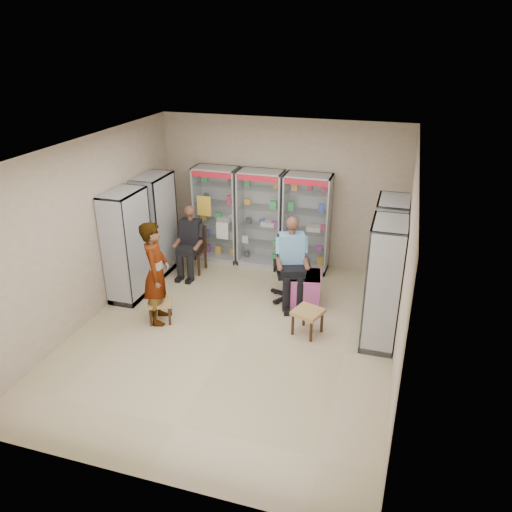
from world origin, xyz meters
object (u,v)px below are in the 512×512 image
(woven_stool_a, at_px, (307,322))
(woven_stool_b, at_px, (161,311))
(standing_man, at_px, (156,273))
(cabinet_back_right, at_px, (307,224))
(cabinet_back_left, at_px, (217,214))
(cabinet_right_far, at_px, (387,256))
(seated_shopkeeper, at_px, (291,262))
(office_chair, at_px, (291,269))
(cabinet_right_near, at_px, (383,284))
(wooden_chair, at_px, (193,250))
(pink_trunk, at_px, (302,289))
(cabinet_back_mid, at_px, (261,219))
(cabinet_left_far, at_px, (156,225))
(cabinet_left_near, at_px, (127,246))

(woven_stool_a, bearing_deg, woven_stool_b, -172.19)
(standing_man, bearing_deg, cabinet_back_right, -53.70)
(cabinet_back_left, xyz_separation_m, cabinet_right_far, (3.53, -1.13, 0.00))
(cabinet_back_left, xyz_separation_m, seated_shopkeeper, (1.90, -1.33, -0.25))
(seated_shopkeeper, distance_m, standing_man, 2.37)
(seated_shopkeeper, xyz_separation_m, woven_stool_a, (0.53, -1.02, -0.54))
(cabinet_back_right, height_order, office_chair, cabinet_back_right)
(woven_stool_a, bearing_deg, cabinet_right_far, 47.86)
(seated_shopkeeper, bearing_deg, standing_man, -165.82)
(cabinet_right_near, bearing_deg, woven_stool_b, 97.32)
(office_chair, distance_m, seated_shopkeeper, 0.17)
(wooden_chair, relative_size, pink_trunk, 1.56)
(cabinet_back_right, relative_size, cabinet_right_far, 1.00)
(cabinet_right_near, distance_m, woven_stool_b, 3.67)
(office_chair, relative_size, standing_man, 0.67)
(cabinet_back_mid, distance_m, woven_stool_a, 2.88)
(cabinet_left_far, xyz_separation_m, woven_stool_a, (3.36, -1.42, -0.79))
(cabinet_left_far, distance_m, standing_man, 1.95)
(cabinet_back_right, bearing_deg, cabinet_right_near, -53.84)
(cabinet_right_far, relative_size, woven_stool_a, 4.69)
(cabinet_left_near, bearing_deg, seated_shopkeeper, 103.89)
(wooden_chair, bearing_deg, woven_stool_a, -31.21)
(cabinet_left_far, height_order, wooden_chair, cabinet_left_far)
(cabinet_right_near, relative_size, cabinet_left_far, 1.00)
(office_chair, height_order, seated_shopkeeper, seated_shopkeeper)
(office_chair, xyz_separation_m, seated_shopkeeper, (0.00, -0.05, 0.16))
(woven_stool_a, relative_size, woven_stool_b, 1.10)
(cabinet_right_far, distance_m, cabinet_right_near, 1.10)
(cabinet_back_left, distance_m, cabinet_left_far, 1.32)
(cabinet_back_mid, distance_m, cabinet_right_far, 2.82)
(cabinet_back_left, height_order, cabinet_right_far, same)
(cabinet_back_right, relative_size, seated_shopkeeper, 1.33)
(cabinet_back_right, bearing_deg, seated_shopkeeper, -90.01)
(cabinet_back_mid, height_order, cabinet_left_near, same)
(standing_man, bearing_deg, seated_shopkeeper, -73.09)
(office_chair, bearing_deg, standing_man, -164.84)
(cabinet_back_right, height_order, seated_shopkeeper, cabinet_back_right)
(woven_stool_b, bearing_deg, pink_trunk, 30.30)
(cabinet_back_left, bearing_deg, cabinet_right_far, -17.75)
(cabinet_right_far, bearing_deg, cabinet_back_mid, 66.35)
(cabinet_right_near, height_order, seated_shopkeeper, cabinet_right_near)
(cabinet_back_mid, xyz_separation_m, standing_man, (-1.00, -2.67, -0.11))
(office_chair, height_order, woven_stool_a, office_chair)
(office_chair, bearing_deg, cabinet_back_left, 125.75)
(office_chair, bearing_deg, woven_stool_a, -84.13)
(cabinet_left_far, distance_m, wooden_chair, 0.89)
(woven_stool_b, height_order, standing_man, standing_man)
(cabinet_back_left, relative_size, cabinet_left_near, 1.00)
(pink_trunk, distance_m, woven_stool_a, 0.97)
(cabinet_back_right, xyz_separation_m, office_chair, (-0.00, -1.28, -0.41))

